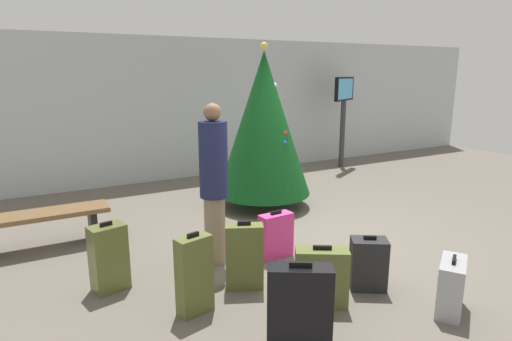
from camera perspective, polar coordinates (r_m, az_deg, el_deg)
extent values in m
plane|color=#665E54|center=(5.92, 9.55, -8.99)|extent=(16.00, 16.00, 0.00)
cube|color=#B7BCC1|center=(9.27, -6.93, 8.27)|extent=(16.00, 0.20, 2.88)
cylinder|color=#4C3319|center=(7.16, 1.00, -3.85)|extent=(0.12, 0.12, 0.24)
cone|color=#0F4719|center=(6.90, 1.05, 6.24)|extent=(1.53, 1.53, 2.29)
sphere|color=#F2D84C|center=(6.86, 1.09, 16.29)|extent=(0.12, 0.12, 0.12)
sphere|color=blue|center=(6.64, 3.78, 3.70)|extent=(0.08, 0.08, 0.08)
sphere|color=silver|center=(6.84, 2.50, 11.33)|extent=(0.08, 0.08, 0.08)
sphere|color=red|center=(6.70, 3.87, 5.00)|extent=(0.08, 0.08, 0.08)
cylinder|color=#333338|center=(10.22, 11.43, 4.78)|extent=(0.12, 0.12, 1.55)
cube|color=black|center=(10.13, 11.70, 10.63)|extent=(0.88, 0.53, 0.53)
cube|color=#4CB2F2|center=(10.09, 11.87, 10.62)|extent=(0.77, 0.43, 0.45)
cube|color=brown|center=(6.03, -26.97, -5.30)|extent=(1.65, 0.44, 0.06)
cube|color=black|center=(6.15, -20.94, -6.76)|extent=(0.08, 0.35, 0.42)
cylinder|color=gray|center=(5.04, -5.50, -7.89)|extent=(0.24, 0.24, 0.81)
cylinder|color=#1E234C|center=(4.81, -5.72, 1.45)|extent=(0.35, 0.35, 0.86)
sphere|color=#8C6647|center=(4.73, -5.86, 7.76)|extent=(0.20, 0.20, 0.20)
cube|color=#E5388C|center=(5.22, 2.66, -8.66)|extent=(0.43, 0.20, 0.55)
cube|color=black|center=(5.12, 2.70, -5.62)|extent=(0.15, 0.04, 0.04)
cube|color=#232326|center=(4.65, 14.76, -11.97)|extent=(0.44, 0.40, 0.54)
cube|color=black|center=(4.54, 14.97, -8.65)|extent=(0.12, 0.09, 0.04)
cube|color=black|center=(3.51, 5.81, -18.31)|extent=(0.53, 0.42, 0.76)
cube|color=black|center=(3.32, 5.97, -12.37)|extent=(0.17, 0.12, 0.04)
cube|color=#59602D|center=(4.70, -19.06, -10.95)|extent=(0.39, 0.30, 0.70)
cube|color=black|center=(4.57, -19.40, -6.72)|extent=(0.13, 0.06, 0.04)
cube|color=#59602D|center=(4.08, -8.22, -13.67)|extent=(0.36, 0.24, 0.75)
cube|color=black|center=(3.92, -8.41, -8.50)|extent=(0.12, 0.06, 0.04)
cube|color=#59602D|center=(4.49, -1.57, -11.42)|extent=(0.42, 0.31, 0.69)
cube|color=black|center=(4.35, -1.60, -7.05)|extent=(0.14, 0.08, 0.04)
cube|color=#59602D|center=(4.26, 8.70, -13.90)|extent=(0.54, 0.44, 0.57)
cube|color=black|center=(4.13, 8.85, -10.14)|extent=(0.17, 0.12, 0.04)
cube|color=#9EA0A5|center=(4.50, 24.59, -13.91)|extent=(0.51, 0.44, 0.50)
cube|color=black|center=(4.39, 24.93, -10.73)|extent=(0.15, 0.12, 0.04)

